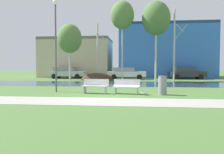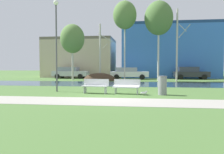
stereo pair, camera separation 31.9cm
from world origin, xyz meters
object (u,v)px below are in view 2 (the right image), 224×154
at_px(trash_bin, 162,85).
at_px(parked_sedan_second_white, 129,73).
at_px(bench_left, 95,86).
at_px(parked_van_nearest_silver, 70,72).
at_px(bench_right, 127,86).
at_px(streetlamp, 56,32).
at_px(seagull, 144,93).
at_px(parked_hatch_third_dark, 190,73).

height_order(trash_bin, parked_sedan_second_white, parked_sedan_second_white).
bearing_deg(bench_left, parked_van_nearest_silver, 112.51).
relative_size(bench_right, streetlamp, 0.28).
bearing_deg(bench_left, seagull, -9.98).
bearing_deg(parked_sedan_second_white, parked_hatch_third_dark, 6.50).
bearing_deg(bench_right, trash_bin, -7.05).
height_order(parked_sedan_second_white, parked_hatch_third_dark, parked_hatch_third_dark).
distance_m(parked_sedan_second_white, parked_hatch_third_dark, 7.74).
distance_m(trash_bin, parked_hatch_third_dark, 17.29).
bearing_deg(bench_right, bench_left, 180.00).
distance_m(trash_bin, parked_sedan_second_white, 15.93).
bearing_deg(parked_van_nearest_silver, bench_left, -67.49).
relative_size(bench_right, trash_bin, 1.51).
height_order(parked_van_nearest_silver, parked_hatch_third_dark, parked_hatch_third_dark).
distance_m(bench_right, seagull, 1.20).
relative_size(parked_van_nearest_silver, parked_sedan_second_white, 1.00).
xyz_separation_m(trash_bin, streetlamp, (-6.69, 0.93, 3.32)).
relative_size(bench_left, parked_van_nearest_silver, 0.34).
height_order(seagull, streetlamp, streetlamp).
bearing_deg(trash_bin, parked_hatch_third_dark, 73.43).
relative_size(trash_bin, seagull, 2.56).
xyz_separation_m(seagull, streetlamp, (-5.64, 1.19, 3.76)).
height_order(trash_bin, parked_hatch_third_dark, parked_hatch_third_dark).
relative_size(seagull, parked_sedan_second_white, 0.09).
bearing_deg(seagull, parked_van_nearest_silver, 119.91).
bearing_deg(seagull, parked_sedan_second_white, 96.12).
distance_m(bench_left, parked_sedan_second_white, 15.49).
relative_size(trash_bin, parked_van_nearest_silver, 0.23).
height_order(bench_left, bench_right, same).
bearing_deg(parked_van_nearest_silver, seagull, -60.09).
height_order(bench_right, parked_sedan_second_white, parked_sedan_second_white).
bearing_deg(parked_hatch_third_dark, trash_bin, -106.57).
bearing_deg(bench_right, parked_van_nearest_silver, 117.95).
bearing_deg(parked_sedan_second_white, bench_right, -87.48).
height_order(bench_right, parked_hatch_third_dark, parked_hatch_third_dark).
height_order(bench_left, streetlamp, streetlamp).
xyz_separation_m(trash_bin, parked_van_nearest_silver, (-10.79, 16.67, 0.24)).
distance_m(bench_left, streetlamp, 4.41).
distance_m(bench_left, trash_bin, 4.00).
distance_m(parked_van_nearest_silver, parked_sedan_second_white, 8.09).
bearing_deg(bench_left, streetlamp, 166.10).
bearing_deg(bench_right, streetlamp, 171.74).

